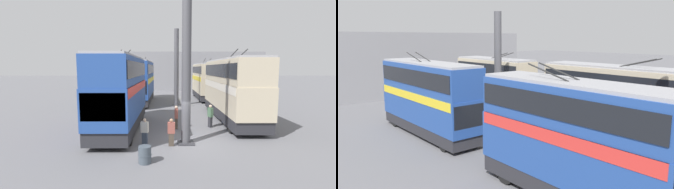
% 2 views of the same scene
% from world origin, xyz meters
% --- Properties ---
extents(depot_back_wall, '(0.50, 36.00, 7.57)m').
position_xyz_m(depot_back_wall, '(31.16, 0.00, 3.78)').
color(depot_back_wall, gray).
rests_on(depot_back_wall, ground_plane).
extents(support_column_far, '(0.96, 0.96, 8.81)m').
position_xyz_m(support_column_far, '(13.08, 0.00, 4.28)').
color(support_column_far, '#4C4C51').
rests_on(support_column_far, ground_plane).
extents(bus_left_near, '(11.06, 2.54, 5.78)m').
position_xyz_m(bus_left_near, '(5.88, -4.32, 2.94)').
color(bus_left_near, black).
rests_on(bus_left_near, ground_plane).
extents(bus_left_far, '(9.22, 2.54, 5.67)m').
position_xyz_m(bus_left_far, '(18.97, -4.32, 2.87)').
color(bus_left_far, black).
rests_on(bus_left_far, ground_plane).
extents(bus_right_mid, '(9.29, 2.54, 5.85)m').
position_xyz_m(bus_right_mid, '(2.78, 4.32, 2.98)').
color(bus_right_mid, black).
rests_on(bus_right_mid, ground_plane).
extents(bus_right_far, '(10.67, 2.54, 5.91)m').
position_xyz_m(bus_right_far, '(15.69, 4.32, 3.00)').
color(bus_right_far, black).
rests_on(bus_right_far, ground_plane).
extents(person_by_left_row, '(0.48, 0.39, 1.70)m').
position_xyz_m(person_by_left_row, '(3.46, -2.13, 0.90)').
color(person_by_left_row, '#2D2D33').
rests_on(person_by_left_row, ground_plane).
extents(person_aisle_midway, '(0.42, 0.24, 1.70)m').
position_xyz_m(person_aisle_midway, '(3.03, 0.43, 0.90)').
color(person_aisle_midway, '#473D33').
rests_on(person_aisle_midway, ground_plane).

